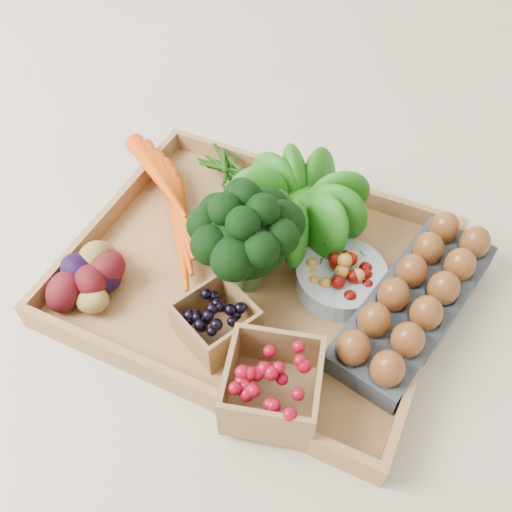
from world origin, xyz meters
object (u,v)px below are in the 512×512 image
at_px(tray, 256,277).
at_px(broccoli, 245,253).
at_px(egg_carton, 414,305).
at_px(cherry_bowl, 341,278).

distance_m(tray, broccoli, 0.08).
bearing_deg(tray, broccoli, -119.95).
xyz_separation_m(broccoli, egg_carton, (0.25, 0.05, -0.05)).
distance_m(broccoli, egg_carton, 0.26).
distance_m(tray, egg_carton, 0.24).
height_order(broccoli, egg_carton, broccoli).
bearing_deg(egg_carton, broccoli, -156.05).
relative_size(broccoli, cherry_bowl, 1.21).
distance_m(broccoli, cherry_bowl, 0.15).
bearing_deg(egg_carton, tray, -159.57).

